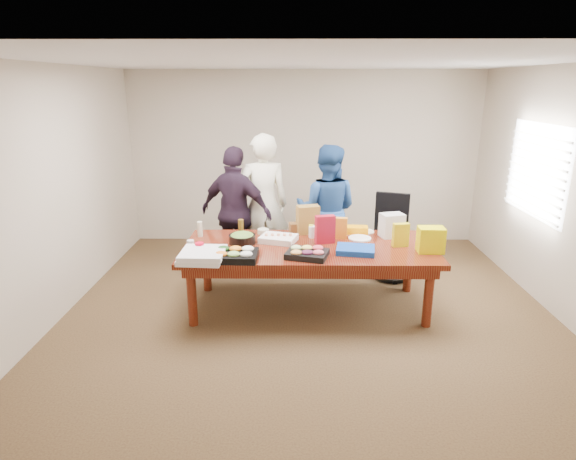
{
  "coord_description": "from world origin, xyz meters",
  "views": [
    {
      "loc": [
        -0.19,
        -5.01,
        2.49
      ],
      "look_at": [
        -0.24,
        0.1,
        0.9
      ],
      "focal_mm": 29.48,
      "sensor_mm": 36.0,
      "label": 1
    }
  ],
  "objects_px": {
    "conference_table": "(309,277)",
    "person_center": "(263,205)",
    "sheet_cake": "(278,239)",
    "office_chair": "(393,239)",
    "person_right": "(327,210)",
    "salad_bowl": "(242,239)"
  },
  "relations": [
    {
      "from": "sheet_cake",
      "to": "office_chair",
      "type": "bearing_deg",
      "value": 43.94
    },
    {
      "from": "conference_table",
      "to": "person_center",
      "type": "distance_m",
      "value": 1.36
    },
    {
      "from": "person_center",
      "to": "person_right",
      "type": "xyz_separation_m",
      "value": [
        0.85,
        0.01,
        -0.07
      ]
    },
    {
      "from": "office_chair",
      "to": "person_center",
      "type": "relative_size",
      "value": 0.56
    },
    {
      "from": "sheet_cake",
      "to": "salad_bowl",
      "type": "distance_m",
      "value": 0.42
    },
    {
      "from": "office_chair",
      "to": "sheet_cake",
      "type": "xyz_separation_m",
      "value": [
        -1.49,
        -0.76,
        0.25
      ]
    },
    {
      "from": "person_center",
      "to": "office_chair",
      "type": "bearing_deg",
      "value": 162.9
    },
    {
      "from": "conference_table",
      "to": "person_center",
      "type": "xyz_separation_m",
      "value": [
        -0.58,
        1.09,
        0.57
      ]
    },
    {
      "from": "person_center",
      "to": "person_right",
      "type": "bearing_deg",
      "value": 169.93
    },
    {
      "from": "office_chair",
      "to": "salad_bowl",
      "type": "bearing_deg",
      "value": -138.43
    },
    {
      "from": "sheet_cake",
      "to": "salad_bowl",
      "type": "height_order",
      "value": "salad_bowl"
    },
    {
      "from": "conference_table",
      "to": "sheet_cake",
      "type": "distance_m",
      "value": 0.55
    },
    {
      "from": "sheet_cake",
      "to": "salad_bowl",
      "type": "relative_size",
      "value": 1.31
    },
    {
      "from": "conference_table",
      "to": "salad_bowl",
      "type": "bearing_deg",
      "value": 173.91
    },
    {
      "from": "person_right",
      "to": "sheet_cake",
      "type": "xyz_separation_m",
      "value": [
        -0.62,
        -0.96,
        -0.09
      ]
    },
    {
      "from": "person_right",
      "to": "office_chair",
      "type": "bearing_deg",
      "value": 179.4
    },
    {
      "from": "office_chair",
      "to": "person_right",
      "type": "relative_size",
      "value": 0.61
    },
    {
      "from": "salad_bowl",
      "to": "person_right",
      "type": "bearing_deg",
      "value": 44.84
    },
    {
      "from": "person_center",
      "to": "salad_bowl",
      "type": "xyz_separation_m",
      "value": [
        -0.18,
        -1.01,
        -0.15
      ]
    },
    {
      "from": "person_right",
      "to": "sheet_cake",
      "type": "relative_size",
      "value": 4.39
    },
    {
      "from": "person_center",
      "to": "person_right",
      "type": "relative_size",
      "value": 1.08
    },
    {
      "from": "conference_table",
      "to": "sheet_cake",
      "type": "relative_size",
      "value": 7.05
    }
  ]
}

